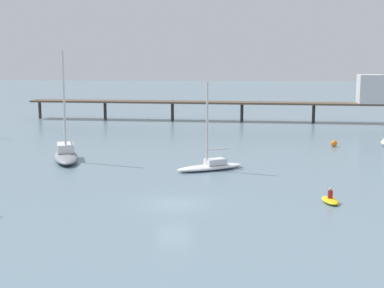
# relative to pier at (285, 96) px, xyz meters

# --- Properties ---
(ground_plane) EXTENTS (400.00, 400.00, 0.00)m
(ground_plane) POSITION_rel_pier_xyz_m (-12.64, -51.61, -4.15)
(ground_plane) COLOR slate
(pier) EXTENTS (59.63, 6.86, 7.69)m
(pier) POSITION_rel_pier_xyz_m (0.00, 0.00, 0.00)
(pier) COLOR brown
(pier) RESTS_ON ground_plane
(sailboat_gray) EXTENTS (4.80, 8.49, 11.12)m
(sailboat_gray) POSITION_rel_pier_xyz_m (-25.43, -35.56, -3.43)
(sailboat_gray) COLOR gray
(sailboat_gray) RESTS_ON ground_plane
(sailboat_white) EXTENTS (6.79, 4.89, 8.30)m
(sailboat_white) POSITION_rel_pier_xyz_m (-10.43, -39.22, -3.64)
(sailboat_white) COLOR white
(sailboat_white) RESTS_ON ground_plane
(dinghy_yellow) EXTENTS (1.39, 2.44, 1.14)m
(dinghy_yellow) POSITION_rel_pier_xyz_m (-1.29, -50.44, -3.93)
(dinghy_yellow) COLOR yellow
(dinghy_yellow) RESTS_ON ground_plane
(mooring_buoy_near) EXTENTS (0.76, 0.76, 0.76)m
(mooring_buoy_near) POSITION_rel_pier_xyz_m (3.53, -24.68, -3.77)
(mooring_buoy_near) COLOR orange
(mooring_buoy_near) RESTS_ON ground_plane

